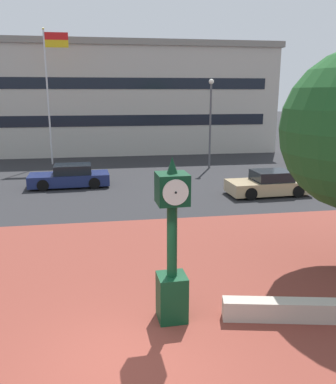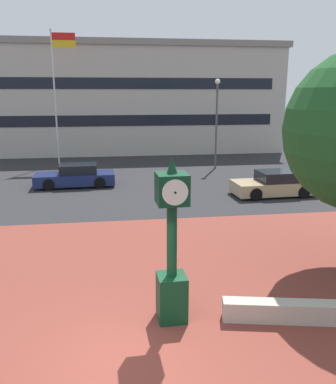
{
  "view_description": "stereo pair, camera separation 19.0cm",
  "coord_description": "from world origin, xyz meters",
  "px_view_note": "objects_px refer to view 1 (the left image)",
  "views": [
    {
      "loc": [
        -0.29,
        -7.06,
        5.3
      ],
      "look_at": [
        1.13,
        1.63,
        3.11
      ],
      "focal_mm": 37.71,
      "sensor_mm": 36.0,
      "label": 1
    },
    {
      "loc": [
        -0.1,
        -7.09,
        5.3
      ],
      "look_at": [
        1.13,
        1.63,
        3.11
      ],
      "focal_mm": 37.71,
      "sensor_mm": 36.0,
      "label": 2
    }
  ],
  "objects_px": {
    "civic_building": "(122,98)",
    "street_lamp_post": "(210,114)",
    "street_clock": "(172,252)",
    "car_street_far": "(268,184)",
    "car_street_near": "(70,177)",
    "flagpole_primary": "(50,86)"
  },
  "relations": [
    {
      "from": "street_lamp_post",
      "to": "civic_building",
      "type": "bearing_deg",
      "value": 110.47
    },
    {
      "from": "street_clock",
      "to": "car_street_far",
      "type": "xyz_separation_m",
      "value": [
        7.08,
        11.05,
        -1.16
      ]
    },
    {
      "from": "car_street_near",
      "to": "civic_building",
      "type": "xyz_separation_m",
      "value": [
        4.02,
        18.66,
        4.16
      ]
    },
    {
      "from": "car_street_near",
      "to": "street_lamp_post",
      "type": "bearing_deg",
      "value": -67.62
    },
    {
      "from": "street_clock",
      "to": "flagpole_primary",
      "type": "bearing_deg",
      "value": 100.56
    },
    {
      "from": "street_clock",
      "to": "car_street_near",
      "type": "height_order",
      "value": "street_clock"
    },
    {
      "from": "car_street_far",
      "to": "street_lamp_post",
      "type": "xyz_separation_m",
      "value": [
        -1.09,
        7.92,
        3.23
      ]
    },
    {
      "from": "civic_building",
      "to": "street_clock",
      "type": "bearing_deg",
      "value": -91.1
    },
    {
      "from": "civic_building",
      "to": "car_street_near",
      "type": "bearing_deg",
      "value": -102.17
    },
    {
      "from": "car_street_far",
      "to": "flagpole_primary",
      "type": "bearing_deg",
      "value": 44.23
    },
    {
      "from": "car_street_far",
      "to": "flagpole_primary",
      "type": "distance_m",
      "value": 17.46
    },
    {
      "from": "flagpole_primary",
      "to": "car_street_near",
      "type": "bearing_deg",
      "value": -77.85
    },
    {
      "from": "flagpole_primary",
      "to": "street_lamp_post",
      "type": "distance_m",
      "value": 11.76
    },
    {
      "from": "civic_building",
      "to": "street_lamp_post",
      "type": "distance_m",
      "value": 15.33
    },
    {
      "from": "street_clock",
      "to": "civic_building",
      "type": "bearing_deg",
      "value": 86.75
    },
    {
      "from": "car_street_far",
      "to": "street_lamp_post",
      "type": "height_order",
      "value": "street_lamp_post"
    },
    {
      "from": "car_street_far",
      "to": "civic_building",
      "type": "xyz_separation_m",
      "value": [
        -6.44,
        22.25,
        4.16
      ]
    },
    {
      "from": "flagpole_primary",
      "to": "civic_building",
      "type": "height_order",
      "value": "flagpole_primary"
    },
    {
      "from": "flagpole_primary",
      "to": "civic_building",
      "type": "distance_m",
      "value": 12.28
    },
    {
      "from": "street_clock",
      "to": "car_street_near",
      "type": "xyz_separation_m",
      "value": [
        -3.38,
        14.65,
        -1.16
      ]
    },
    {
      "from": "flagpole_primary",
      "to": "street_lamp_post",
      "type": "height_order",
      "value": "flagpole_primary"
    },
    {
      "from": "civic_building",
      "to": "street_lamp_post",
      "type": "height_order",
      "value": "civic_building"
    }
  ]
}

